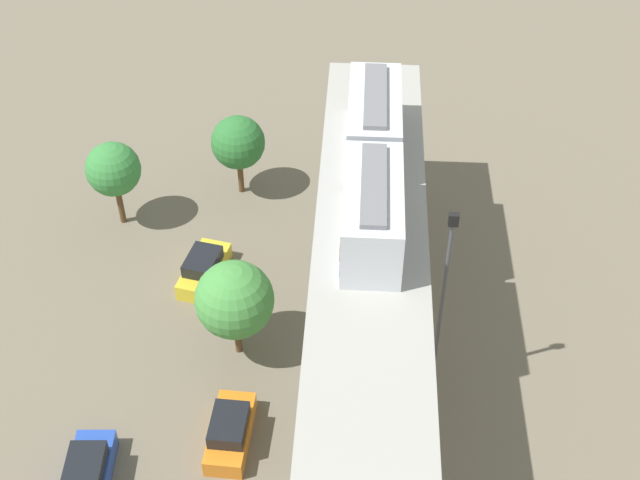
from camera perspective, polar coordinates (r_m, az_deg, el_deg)
ground_plane at (r=45.17m, az=3.02°, el=-6.80°), size 120.00×120.00×0.00m
viaduct at (r=40.65m, az=3.33°, el=-1.00°), size 5.20×28.00×8.41m
train at (r=40.02m, az=3.59°, el=5.06°), size 2.64×13.55×3.24m
parked_car_yellow at (r=48.29m, az=-7.79°, el=-1.90°), size 2.63×4.48×1.76m
parked_car_orange at (r=40.94m, az=-6.05°, el=-12.62°), size 2.01×4.28×1.76m
parked_car_blue at (r=40.82m, az=-15.28°, el=-14.83°), size 2.06×4.30×1.76m
tree_near_viaduct at (r=52.23m, az=-5.52°, el=6.51°), size 3.31×3.31×5.41m
tree_mid_lot at (r=50.91m, az=-13.69°, el=4.61°), size 3.22×3.22×5.60m
tree_far_corner at (r=42.14m, az=-5.76°, el=-4.02°), size 3.97×3.97×5.76m
signal_post at (r=39.32m, az=8.24°, el=-3.80°), size 0.44×0.28×11.01m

